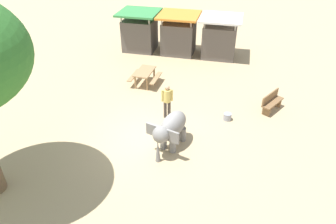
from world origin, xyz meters
TOP-DOWN VIEW (x-y plane):
  - ground_plane at (0.00, 0.00)m, footprint 60.00×60.00m
  - elephant at (0.87, -0.29)m, footprint 1.49×2.05m
  - person_handler at (0.24, 1.75)m, footprint 0.48×0.32m
  - wooden_bench at (4.80, 3.43)m, footprint 1.05×1.41m
  - picnic_table_near at (-1.67, 4.58)m, footprint 1.55×1.57m
  - market_stall_green at (-3.43, 9.32)m, footprint 2.50×2.50m
  - market_stall_orange at (-0.83, 9.32)m, footprint 2.50×2.50m
  - market_stall_white at (1.77, 9.32)m, footprint 2.50×2.50m
  - feed_bucket at (2.90, 2.16)m, footprint 0.36×0.36m

SIDE VIEW (x-z plane):
  - ground_plane at x=0.00m, z-range 0.00..0.00m
  - feed_bucket at x=2.90m, z-range 0.00..0.32m
  - wooden_bench at x=4.80m, z-range 0.03..0.91m
  - picnic_table_near at x=-1.67m, z-range 0.20..0.98m
  - elephant at x=0.87m, z-range 0.20..1.61m
  - person_handler at x=0.24m, z-range 0.14..1.76m
  - market_stall_green at x=-3.43m, z-range -0.12..2.40m
  - market_stall_orange at x=-0.83m, z-range -0.12..2.40m
  - market_stall_white at x=1.77m, z-range -0.12..2.40m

